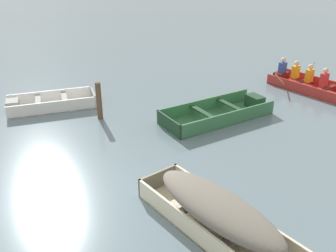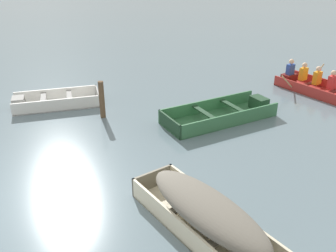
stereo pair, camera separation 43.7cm
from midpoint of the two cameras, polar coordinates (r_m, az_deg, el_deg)
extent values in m
plane|color=slate|center=(7.98, -18.40, -10.55)|extent=(80.00, 80.00, 0.00)
cube|color=beige|center=(6.86, 7.64, -15.83)|extent=(3.51, 2.07, 0.04)
cube|color=beige|center=(7.00, 10.54, -13.10)|extent=(3.19, 1.21, 0.42)
cube|color=beige|center=(6.50, 4.67, -16.22)|extent=(3.19, 1.21, 0.42)
cube|color=gray|center=(7.76, -0.71, -8.26)|extent=(0.38, 0.92, 0.42)
cube|color=gray|center=(6.41, 10.99, -16.16)|extent=(0.45, 0.86, 0.04)
cube|color=gray|center=(6.96, 4.89, -11.84)|extent=(0.45, 0.86, 0.04)
ellipsoid|color=#6B665B|center=(6.53, 7.91, -12.39)|extent=(2.92, 1.81, 0.41)
cube|color=#387047|center=(11.02, 8.86, 1.09)|extent=(2.62, 3.52, 0.04)
cube|color=#387047|center=(11.37, 7.16, 3.03)|extent=(1.57, 2.98, 0.41)
cube|color=#387047|center=(10.53, 10.83, 0.84)|extent=(1.57, 2.98, 0.41)
cube|color=#1E3D27|center=(10.10, 1.46, 0.23)|extent=(1.11, 0.61, 0.41)
cube|color=#1E3D27|center=(11.84, 14.70, 3.40)|extent=(0.66, 0.57, 0.37)
cube|color=#1E3D27|center=(11.19, 11.01, 2.94)|extent=(1.07, 0.66, 0.04)
cube|color=#1E3D27|center=(10.63, 6.81, 1.98)|extent=(1.07, 0.66, 0.04)
cube|color=white|center=(12.30, -15.53, 3.10)|extent=(2.49, 2.68, 0.04)
cube|color=white|center=(11.77, -15.55, 3.00)|extent=(1.72, 2.03, 0.39)
cube|color=white|center=(12.71, -15.69, 4.66)|extent=(1.72, 2.03, 0.39)
cube|color=gray|center=(12.28, -9.65, 4.55)|extent=(0.84, 0.72, 0.39)
cube|color=gray|center=(12.30, -20.87, 3.31)|extent=(0.59, 0.58, 0.35)
cube|color=gray|center=(12.21, -17.51, 4.07)|extent=(0.83, 0.74, 0.04)
cube|color=gray|center=(12.20, -13.84, 4.51)|extent=(0.83, 0.74, 0.04)
cube|color=#AD2D28|center=(13.93, 23.25, 4.56)|extent=(3.39, 2.17, 0.04)
cube|color=#AD2D28|center=(13.42, 22.09, 4.73)|extent=(3.01, 1.13, 0.35)
cube|color=#AD2D28|center=(14.34, 24.54, 5.56)|extent=(3.01, 1.13, 0.35)
cube|color=maroon|center=(14.58, 18.73, 6.92)|extent=(0.52, 0.61, 0.31)
cube|color=maroon|center=(14.08, 21.80, 6.09)|extent=(0.51, 1.05, 0.04)
cube|color=maroon|center=(13.64, 25.09, 4.88)|extent=(0.51, 1.05, 0.04)
cube|color=red|center=(13.65, 24.57, 6.08)|extent=(0.26, 0.32, 0.44)
sphere|color=beige|center=(13.56, 24.81, 7.35)|extent=(0.18, 0.18, 0.18)
cube|color=orange|center=(13.91, 22.63, 6.77)|extent=(0.26, 0.32, 0.44)
sphere|color=beige|center=(13.82, 22.85, 8.02)|extent=(0.18, 0.18, 0.18)
cube|color=orange|center=(14.19, 20.76, 7.43)|extent=(0.26, 0.32, 0.44)
sphere|color=beige|center=(14.10, 20.96, 8.66)|extent=(0.18, 0.18, 0.18)
cube|color=#2D4CA5|center=(14.48, 18.96, 8.05)|extent=(0.26, 0.32, 0.44)
sphere|color=beige|center=(14.40, 19.15, 9.26)|extent=(0.18, 0.18, 0.18)
cylinder|color=tan|center=(13.52, 18.56, 6.45)|extent=(0.26, 0.62, 0.55)
cylinder|color=tan|center=(14.94, 22.64, 7.56)|extent=(0.26, 0.62, 0.55)
cylinder|color=brown|center=(10.97, -8.93, 3.98)|extent=(0.16, 0.16, 1.10)
camera|label=1|loc=(0.22, -88.71, 0.62)|focal=40.00mm
camera|label=2|loc=(0.22, 91.29, -0.62)|focal=40.00mm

